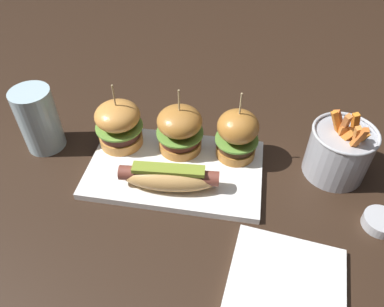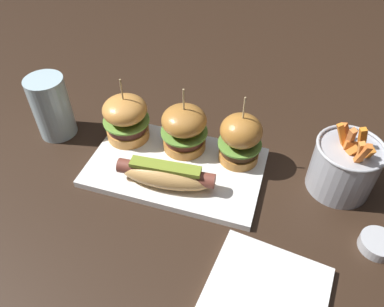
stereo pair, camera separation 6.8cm
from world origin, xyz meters
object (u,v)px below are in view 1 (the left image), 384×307
object	(u,v)px
slider_left	(119,124)
side_plate	(286,286)
slider_right	(237,134)
sauce_ramekin	(380,222)
slider_center	(181,129)
water_glass	(39,120)
fries_bucket	(339,151)
platter_main	(175,169)
hot_dog	(167,177)

from	to	relation	value
slider_left	side_plate	world-z (taller)	slider_left
slider_left	slider_right	world-z (taller)	slider_right
sauce_ramekin	slider_left	bearing A→B (deg)	166.65
slider_left	sauce_ramekin	distance (m)	0.51
sauce_ramekin	side_plate	xyz separation A→B (m)	(-0.16, -0.14, -0.00)
sauce_ramekin	slider_center	bearing A→B (deg)	161.63
side_plate	water_glass	bearing A→B (deg)	154.00
fries_bucket	side_plate	xyz separation A→B (m)	(-0.09, -0.26, -0.05)
water_glass	slider_center	bearing A→B (deg)	4.68
platter_main	slider_center	distance (m)	0.08
slider_left	sauce_ramekin	xyz separation A→B (m)	(0.49, -0.12, -0.05)
slider_center	slider_right	bearing A→B (deg)	-0.41
platter_main	sauce_ramekin	bearing A→B (deg)	-10.24
platter_main	slider_left	size ratio (longest dim) A/B	2.39
hot_dog	slider_center	distance (m)	0.11
slider_left	fries_bucket	xyz separation A→B (m)	(0.43, 0.00, -0.01)
hot_dog	slider_right	xyz separation A→B (m)	(0.12, 0.11, 0.03)
hot_dog	sauce_ramekin	bearing A→B (deg)	-2.38
slider_center	hot_dog	bearing A→B (deg)	-94.11
side_plate	water_glass	xyz separation A→B (m)	(-0.49, 0.24, 0.06)
slider_right	sauce_ramekin	bearing A→B (deg)	-25.14
slider_center	slider_right	distance (m)	0.11
fries_bucket	side_plate	distance (m)	0.28
slider_center	slider_right	world-z (taller)	slider_right
sauce_ramekin	fries_bucket	bearing A→B (deg)	119.13
side_plate	sauce_ramekin	bearing A→B (deg)	41.50
slider_center	sauce_ramekin	distance (m)	0.39
sauce_ramekin	slider_right	bearing A→B (deg)	154.86
platter_main	water_glass	bearing A→B (deg)	173.62
platter_main	fries_bucket	world-z (taller)	fries_bucket
hot_dog	side_plate	bearing A→B (deg)	-36.26
hot_dog	platter_main	bearing A→B (deg)	85.14
hot_dog	fries_bucket	world-z (taller)	fries_bucket
slider_center	fries_bucket	distance (m)	0.30
hot_dog	slider_center	size ratio (longest dim) A/B	1.30
slider_left	slider_center	bearing A→B (deg)	2.26
slider_center	sauce_ramekin	bearing A→B (deg)	-18.37
slider_center	side_plate	distance (m)	0.34
slider_right	water_glass	distance (m)	0.40
platter_main	slider_right	world-z (taller)	slider_right
slider_center	side_plate	size ratio (longest dim) A/B	0.82
water_glass	slider_left	bearing A→B (deg)	6.58
slider_right	sauce_ramekin	xyz separation A→B (m)	(0.26, -0.12, -0.06)
platter_main	slider_left	distance (m)	0.14
sauce_ramekin	hot_dog	bearing A→B (deg)	177.62
fries_bucket	side_plate	world-z (taller)	fries_bucket
hot_dog	water_glass	world-z (taller)	water_glass
slider_right	hot_dog	bearing A→B (deg)	-137.84
hot_dog	sauce_ramekin	distance (m)	0.38
platter_main	fries_bucket	distance (m)	0.31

